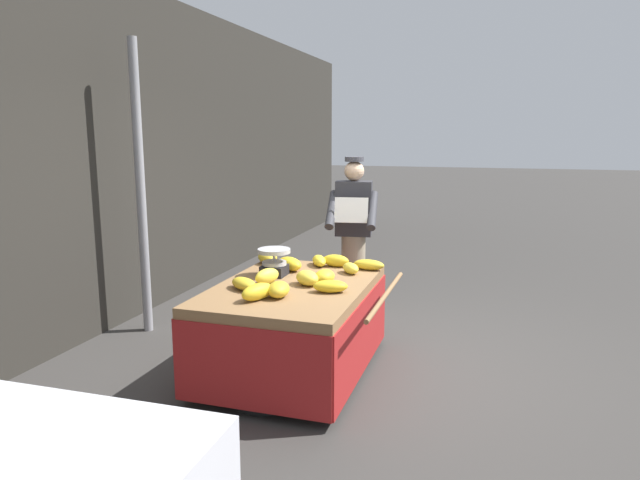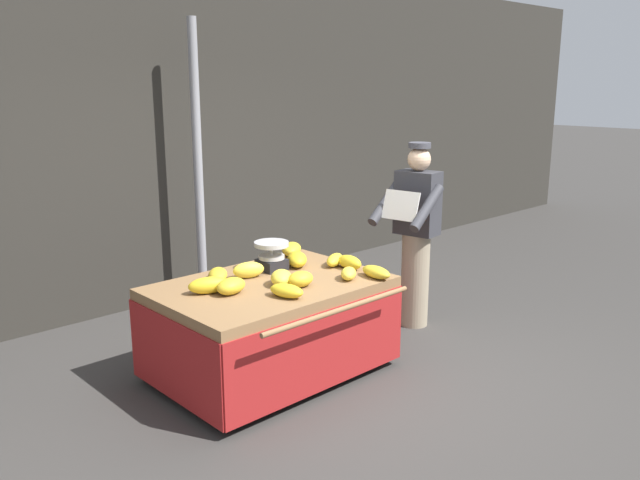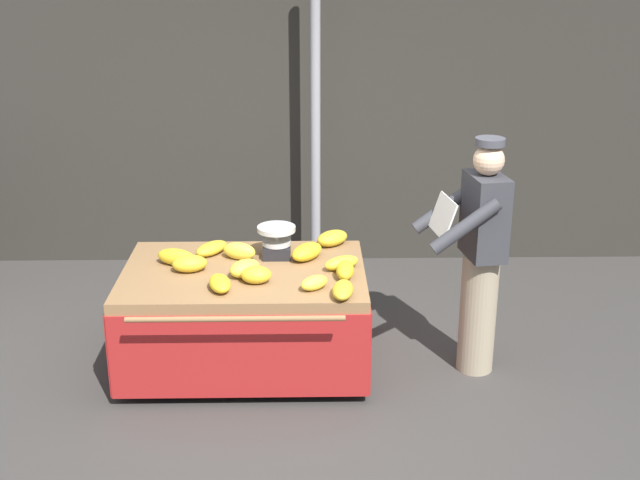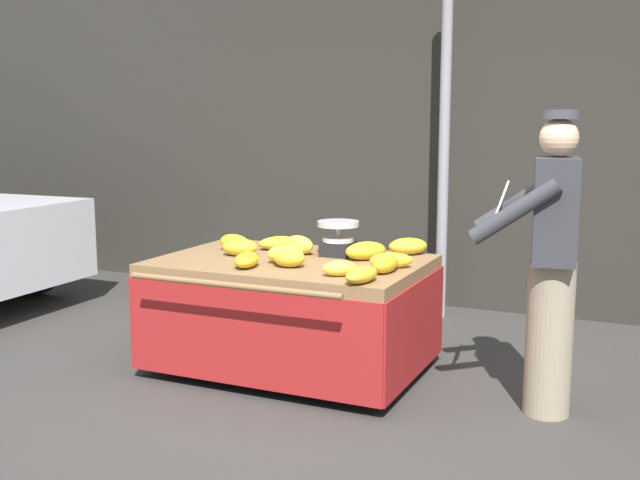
{
  "view_description": "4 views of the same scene",
  "coord_description": "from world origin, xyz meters",
  "px_view_note": "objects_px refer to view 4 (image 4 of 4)",
  "views": [
    {
      "loc": [
        -4.63,
        -0.88,
        1.95
      ],
      "look_at": [
        -0.16,
        0.52,
        1.08
      ],
      "focal_mm": 32.02,
      "sensor_mm": 36.0,
      "label": 1
    },
    {
      "loc": [
        -3.4,
        -3.04,
        2.24
      ],
      "look_at": [
        0.06,
        0.63,
        1.01
      ],
      "focal_mm": 36.5,
      "sensor_mm": 36.0,
      "label": 2
    },
    {
      "loc": [
        0.01,
        -4.76,
        2.95
      ],
      "look_at": [
        0.11,
        0.54,
        1.02
      ],
      "focal_mm": 46.45,
      "sensor_mm": 36.0,
      "label": 3
    },
    {
      "loc": [
        1.77,
        -3.74,
        1.68
      ],
      "look_at": [
        -0.2,
        0.61,
        0.91
      ],
      "focal_mm": 42.89,
      "sensor_mm": 36.0,
      "label": 4
    }
  ],
  "objects_px": {
    "street_pole": "(444,149)",
    "weighing_scale": "(338,238)",
    "vendor_person": "(550,263)",
    "banana_bunch_2": "(240,247)",
    "banana_cart": "(291,289)",
    "banana_bunch_6": "(235,243)",
    "banana_bunch_4": "(299,245)",
    "banana_bunch_9": "(385,264)",
    "banana_bunch_8": "(285,254)",
    "banana_bunch_0": "(408,246)",
    "banana_bunch_7": "(366,251)",
    "banana_bunch_1": "(278,243)",
    "banana_bunch_11": "(289,258)",
    "banana_bunch_12": "(340,268)",
    "banana_bunch_3": "(247,260)",
    "banana_bunch_10": "(391,260)",
    "banana_bunch_5": "(362,275)"
  },
  "relations": [
    {
      "from": "banana_bunch_1",
      "to": "vendor_person",
      "type": "height_order",
      "value": "vendor_person"
    },
    {
      "from": "banana_bunch_11",
      "to": "weighing_scale",
      "type": "bearing_deg",
      "value": 75.72
    },
    {
      "from": "banana_bunch_4",
      "to": "banana_bunch_8",
      "type": "relative_size",
      "value": 1.03
    },
    {
      "from": "banana_bunch_7",
      "to": "banana_bunch_10",
      "type": "relative_size",
      "value": 1.09
    },
    {
      "from": "banana_cart",
      "to": "banana_bunch_0",
      "type": "bearing_deg",
      "value": 37.26
    },
    {
      "from": "vendor_person",
      "to": "banana_bunch_2",
      "type": "bearing_deg",
      "value": 178.16
    },
    {
      "from": "weighing_scale",
      "to": "banana_bunch_12",
      "type": "relative_size",
      "value": 1.33
    },
    {
      "from": "banana_bunch_4",
      "to": "banana_bunch_7",
      "type": "bearing_deg",
      "value": -1.52
    },
    {
      "from": "banana_bunch_1",
      "to": "banana_bunch_9",
      "type": "height_order",
      "value": "banana_bunch_9"
    },
    {
      "from": "banana_bunch_5",
      "to": "banana_bunch_7",
      "type": "bearing_deg",
      "value": 109.12
    },
    {
      "from": "banana_bunch_6",
      "to": "banana_bunch_4",
      "type": "bearing_deg",
      "value": 13.86
    },
    {
      "from": "banana_bunch_0",
      "to": "banana_bunch_12",
      "type": "distance_m",
      "value": 0.85
    },
    {
      "from": "street_pole",
      "to": "vendor_person",
      "type": "xyz_separation_m",
      "value": [
        1.12,
        -1.84,
        -0.54
      ]
    },
    {
      "from": "street_pole",
      "to": "banana_bunch_12",
      "type": "height_order",
      "value": "street_pole"
    },
    {
      "from": "street_pole",
      "to": "banana_bunch_9",
      "type": "xyz_separation_m",
      "value": [
        0.18,
        -1.91,
        -0.61
      ]
    },
    {
      "from": "street_pole",
      "to": "banana_bunch_10",
      "type": "xyz_separation_m",
      "value": [
        0.16,
        -1.76,
        -0.62
      ]
    },
    {
      "from": "banana_bunch_9",
      "to": "vendor_person",
      "type": "bearing_deg",
      "value": 4.28
    },
    {
      "from": "banana_bunch_3",
      "to": "banana_bunch_10",
      "type": "xyz_separation_m",
      "value": [
        0.82,
        0.35,
        0.0
      ]
    },
    {
      "from": "banana_bunch_5",
      "to": "banana_bunch_9",
      "type": "relative_size",
      "value": 1.13
    },
    {
      "from": "banana_bunch_0",
      "to": "banana_cart",
      "type": "bearing_deg",
      "value": -142.74
    },
    {
      "from": "street_pole",
      "to": "weighing_scale",
      "type": "height_order",
      "value": "street_pole"
    },
    {
      "from": "banana_bunch_4",
      "to": "banana_bunch_12",
      "type": "distance_m",
      "value": 0.78
    },
    {
      "from": "banana_bunch_7",
      "to": "banana_bunch_3",
      "type": "bearing_deg",
      "value": -136.63
    },
    {
      "from": "banana_bunch_11",
      "to": "banana_bunch_4",
      "type": "bearing_deg",
      "value": 108.11
    },
    {
      "from": "banana_bunch_5",
      "to": "banana_bunch_10",
      "type": "bearing_deg",
      "value": 88.49
    },
    {
      "from": "banana_cart",
      "to": "banana_bunch_6",
      "type": "relative_size",
      "value": 5.81
    },
    {
      "from": "banana_bunch_3",
      "to": "banana_bunch_5",
      "type": "relative_size",
      "value": 0.93
    },
    {
      "from": "banana_bunch_3",
      "to": "banana_bunch_9",
      "type": "bearing_deg",
      "value": 13.11
    },
    {
      "from": "banana_bunch_6",
      "to": "banana_bunch_8",
      "type": "relative_size",
      "value": 1.24
    },
    {
      "from": "banana_bunch_1",
      "to": "banana_bunch_8",
      "type": "xyz_separation_m",
      "value": [
        0.27,
        -0.43,
        0.01
      ]
    },
    {
      "from": "banana_bunch_5",
      "to": "banana_bunch_10",
      "type": "distance_m",
      "value": 0.47
    },
    {
      "from": "banana_bunch_7",
      "to": "banana_bunch_6",
      "type": "bearing_deg",
      "value": -174.13
    },
    {
      "from": "banana_bunch_8",
      "to": "banana_bunch_6",
      "type": "bearing_deg",
      "value": 156.73
    },
    {
      "from": "banana_bunch_0",
      "to": "vendor_person",
      "type": "distance_m",
      "value": 1.16
    },
    {
      "from": "banana_bunch_4",
      "to": "banana_bunch_0",
      "type": "bearing_deg",
      "value": 22.29
    },
    {
      "from": "street_pole",
      "to": "banana_bunch_3",
      "type": "relative_size",
      "value": 10.61
    },
    {
      "from": "banana_bunch_2",
      "to": "banana_bunch_4",
      "type": "distance_m",
      "value": 0.4
    },
    {
      "from": "banana_bunch_6",
      "to": "banana_bunch_9",
      "type": "xyz_separation_m",
      "value": [
        1.19,
        -0.26,
        -0.01
      ]
    },
    {
      "from": "banana_cart",
      "to": "banana_bunch_10",
      "type": "height_order",
      "value": "banana_bunch_10"
    },
    {
      "from": "banana_bunch_1",
      "to": "banana_bunch_0",
      "type": "bearing_deg",
      "value": 10.99
    },
    {
      "from": "banana_bunch_12",
      "to": "vendor_person",
      "type": "height_order",
      "value": "vendor_person"
    },
    {
      "from": "banana_bunch_0",
      "to": "banana_bunch_10",
      "type": "bearing_deg",
      "value": -84.16
    },
    {
      "from": "banana_cart",
      "to": "banana_bunch_10",
      "type": "relative_size",
      "value": 6.49
    },
    {
      "from": "banana_bunch_4",
      "to": "banana_bunch_9",
      "type": "distance_m",
      "value": 0.84
    },
    {
      "from": "banana_bunch_1",
      "to": "banana_cart",
      "type": "bearing_deg",
      "value": -50.65
    },
    {
      "from": "vendor_person",
      "to": "banana_bunch_0",
      "type": "bearing_deg",
      "value": 150.25
    },
    {
      "from": "banana_bunch_8",
      "to": "banana_bunch_10",
      "type": "xyz_separation_m",
      "value": [
        0.68,
        0.11,
        -0.01
      ]
    },
    {
      "from": "banana_bunch_12",
      "to": "banana_bunch_2",
      "type": "bearing_deg",
      "value": 159.16
    },
    {
      "from": "banana_bunch_11",
      "to": "banana_bunch_10",
      "type": "bearing_deg",
      "value": 21.54
    },
    {
      "from": "banana_bunch_9",
      "to": "banana_bunch_10",
      "type": "relative_size",
      "value": 0.94
    }
  ]
}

